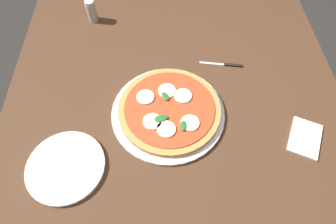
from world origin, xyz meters
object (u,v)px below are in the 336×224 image
object	(u,v)px
knife	(226,65)
pepper_shaker	(91,11)
dining_table	(176,132)
plate_white	(66,167)
napkin	(305,138)
serving_tray	(168,113)
pizza	(169,109)

from	to	relation	value
knife	pepper_shaker	xyz separation A→B (m)	(-0.27, -0.52, 0.04)
dining_table	plate_white	size ratio (longest dim) A/B	5.74
napkin	pepper_shaker	bearing A→B (deg)	-129.27
dining_table	napkin	bearing A→B (deg)	77.22
dining_table	knife	size ratio (longest dim) A/B	8.36
serving_tray	napkin	distance (m)	0.44
napkin	pepper_shaker	world-z (taller)	pepper_shaker
knife	dining_table	bearing A→B (deg)	-41.84
plate_white	pepper_shaker	world-z (taller)	pepper_shaker
dining_table	napkin	distance (m)	0.42
napkin	knife	world-z (taller)	napkin
serving_tray	knife	bearing A→B (deg)	132.11
dining_table	napkin	xyz separation A→B (m)	(0.09, 0.40, 0.10)
pepper_shaker	serving_tray	bearing A→B (deg)	31.50
napkin	knife	bearing A→B (deg)	-147.61
serving_tray	pizza	bearing A→B (deg)	121.50
serving_tray	napkin	bearing A→B (deg)	75.54
dining_table	pepper_shaker	distance (m)	0.60
pizza	knife	size ratio (longest dim) A/B	2.10
pizza	knife	bearing A→B (deg)	132.29
serving_tray	pepper_shaker	world-z (taller)	pepper_shaker
serving_tray	dining_table	bearing A→B (deg)	53.80
pizza	napkin	bearing A→B (deg)	75.05
serving_tray	plate_white	bearing A→B (deg)	-60.23
napkin	knife	size ratio (longest dim) A/B	0.82
dining_table	plate_white	world-z (taller)	plate_white
pepper_shaker	pizza	bearing A→B (deg)	32.03
pizza	knife	world-z (taller)	pizza
plate_white	serving_tray	bearing A→B (deg)	119.77
serving_tray	pepper_shaker	xyz separation A→B (m)	(-0.47, -0.29, 0.04)
dining_table	plate_white	bearing A→B (deg)	-64.81
serving_tray	napkin	xyz separation A→B (m)	(0.11, 0.42, -0.00)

